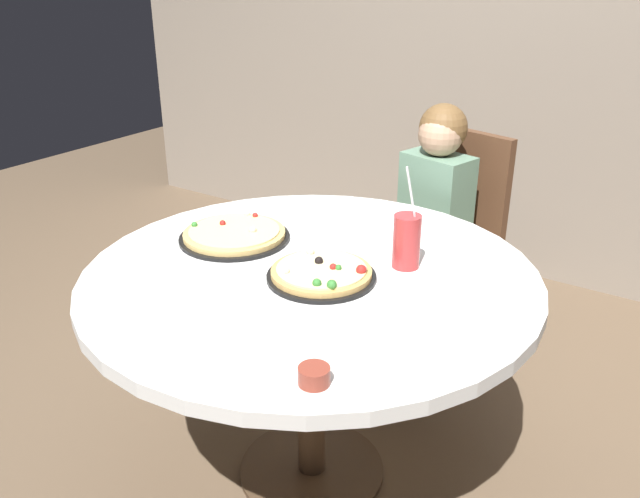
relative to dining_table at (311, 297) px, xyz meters
The scene contains 8 objects.
ground_plane 0.66m from the dining_table, ahead, with size 8.00×8.00×0.00m, color brown.
dining_table is the anchor object (origin of this frame).
chair_wooden 0.98m from the dining_table, 88.72° to the left, with size 0.49×0.49×0.95m.
diner_child 0.82m from the dining_table, 91.30° to the left, with size 0.34×0.43×1.08m.
pizza_veggie 0.12m from the dining_table, 24.37° to the right, with size 0.31×0.31×0.05m.
pizza_cheese 0.35m from the dining_table, behind, with size 0.35×0.35×0.05m.
soda_cup 0.33m from the dining_table, 39.53° to the left, with size 0.08×0.08×0.31m.
sauce_bowl 0.56m from the dining_table, 54.68° to the right, with size 0.07×0.07×0.04m, color brown.
Camera 1 is at (0.98, -1.42, 1.59)m, focal length 37.16 mm.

